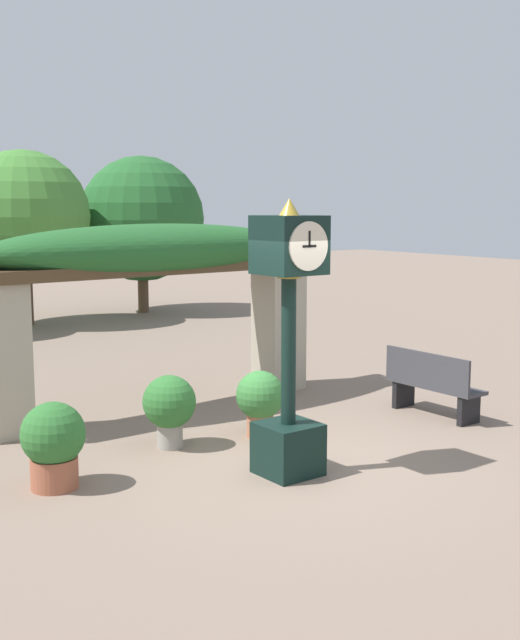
% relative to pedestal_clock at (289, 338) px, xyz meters
% --- Properties ---
extents(ground_plane, '(60.00, 60.00, 0.00)m').
position_rel_pedestal_clock_xyz_m(ground_plane, '(0.22, 0.22, -1.47)').
color(ground_plane, '#7F6B5B').
extents(pedestal_clock, '(0.60, 0.65, 2.92)m').
position_rel_pedestal_clock_xyz_m(pedestal_clock, '(0.00, 0.00, 0.00)').
color(pedestal_clock, black).
rests_on(pedestal_clock, ground).
extents(pergola, '(5.57, 1.22, 2.60)m').
position_rel_pedestal_clock_xyz_m(pergola, '(0.22, 3.23, 0.45)').
color(pergola, '#A89E89').
rests_on(pergola, ground).
extents(potted_plant_near_left, '(0.66, 0.66, 0.89)m').
position_rel_pedestal_clock_xyz_m(potted_plant_near_left, '(-2.17, 1.08, -0.99)').
color(potted_plant_near_left, '#9E563D').
rests_on(potted_plant_near_left, ground).
extents(potted_plant_near_right, '(0.60, 0.60, 0.83)m').
position_rel_pedestal_clock_xyz_m(potted_plant_near_right, '(0.59, 1.28, -0.99)').
color(potted_plant_near_right, '#B26B4C').
rests_on(potted_plant_near_right, ground).
extents(potted_plant_far_left, '(0.63, 0.63, 0.87)m').
position_rel_pedestal_clock_xyz_m(potted_plant_far_left, '(-0.54, 1.57, -0.96)').
color(potted_plant_far_left, gray).
rests_on(potted_plant_far_left, ground).
extents(park_bench, '(0.42, 1.44, 0.89)m').
position_rel_pedestal_clock_xyz_m(park_bench, '(3.05, 0.67, -1.04)').
color(park_bench, '#38383D').
rests_on(park_bench, ground).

